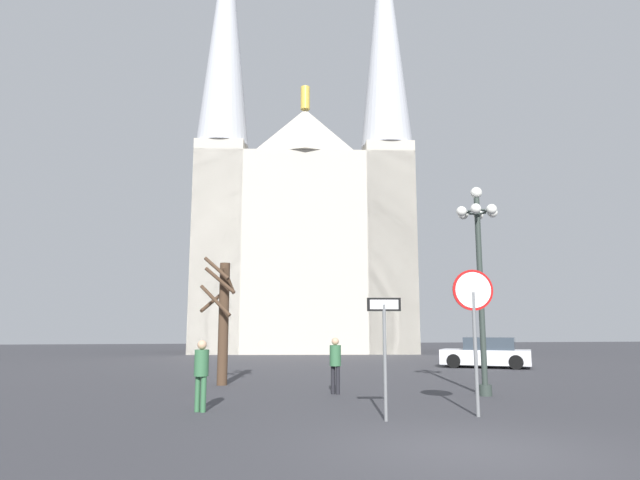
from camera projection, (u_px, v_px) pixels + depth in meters
name	position (u px, v px, depth m)	size (l,w,h in m)	color
ground_plane	(473.00, 451.00, 8.27)	(120.00, 120.00, 0.00)	#38383D
cathedral	(305.00, 217.00, 44.17)	(17.67, 13.04, 36.14)	#BCB5A5
stop_sign	(474.00, 311.00, 11.84)	(0.88, 0.15, 3.08)	slate
one_way_arrow_sign	(385.00, 341.00, 11.18)	(0.69, 0.13, 2.44)	slate
street_lamp	(479.00, 259.00, 15.63)	(1.24, 1.12, 5.86)	#2D3833
bare_tree	(223.00, 317.00, 18.15)	(1.20, 1.61, 4.17)	#473323
parked_car_near_white	(487.00, 353.00, 25.92)	(4.41, 3.67, 1.40)	silver
pedestrian_walking	(201.00, 369.00, 12.29)	(0.32, 0.32, 1.56)	#33663F
pedestrian_standing	(335.00, 360.00, 15.57)	(0.32, 0.32, 1.56)	black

